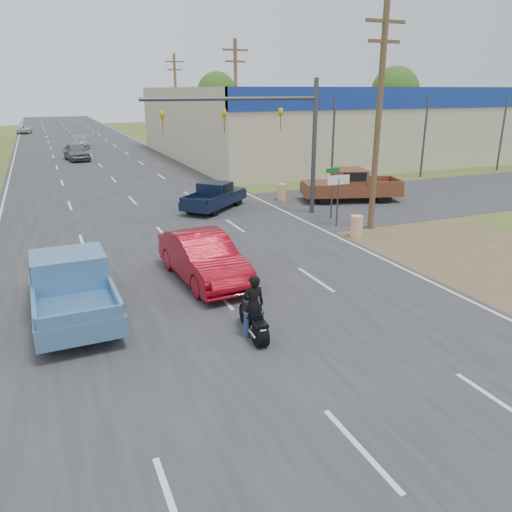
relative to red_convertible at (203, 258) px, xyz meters
name	(u,v)px	position (x,y,z in m)	size (l,w,h in m)	color
ground	(360,449)	(0.04, -9.55, -0.84)	(200.00, 200.00, 0.00)	#465421
main_road	(100,165)	(0.04, 30.45, -0.83)	(15.00, 180.00, 0.02)	#2D2D30
cross_road	(154,224)	(0.04, 8.45, -0.83)	(120.00, 10.00, 0.02)	#2D2D30
dirt_verge	(438,241)	(11.04, 0.45, -0.83)	(8.00, 18.00, 0.01)	brown
big_box_store	(397,119)	(32.04, 30.38, 2.48)	(50.00, 28.10, 6.60)	#B7A88C
utility_pole_1	(379,115)	(9.54, 3.45, 4.48)	(2.00, 0.28, 10.00)	#4C3823
utility_pole_2	(236,104)	(9.54, 21.45, 4.48)	(2.00, 0.28, 10.00)	#4C3823
utility_pole_3	(176,100)	(9.54, 39.45, 4.48)	(2.00, 0.28, 10.00)	#4C3823
tree_3	(395,91)	(55.04, 60.45, 5.36)	(8.40, 8.40, 10.40)	#422D19
tree_5	(217,92)	(30.04, 85.45, 5.05)	(7.98, 7.98, 9.88)	#422D19
barrel_0	(356,227)	(8.04, 2.45, -0.34)	(0.56, 0.56, 1.00)	orange
barrel_1	(282,192)	(8.44, 10.95, -0.34)	(0.56, 0.56, 1.00)	orange
lane_sign	(338,188)	(8.24, 4.45, 1.06)	(1.20, 0.08, 2.52)	#3F3F44
street_name_sign	(332,188)	(8.84, 5.95, 0.77)	(0.80, 0.08, 2.61)	#3F3F44
signal_mast	(268,124)	(5.87, 7.45, 3.97)	(9.12, 0.40, 7.00)	#3F3F44
red_convertible	(203,258)	(0.00, 0.00, 0.00)	(1.77, 5.08, 1.67)	maroon
motorcycle	(254,322)	(-0.05, -4.64, -0.38)	(0.62, 2.01, 1.02)	black
rider	(253,308)	(-0.04, -4.60, 0.01)	(0.62, 0.41, 1.69)	black
blue_pickup	(71,283)	(-4.44, -1.07, 0.13)	(2.32, 5.79, 1.91)	black
navy_pickup	(215,196)	(3.96, 10.31, -0.07)	(4.60, 4.39, 1.53)	black
brown_pickup	(349,185)	(12.03, 9.22, 0.14)	(6.21, 3.82, 1.93)	black
distant_car_grey	(76,152)	(-1.56, 34.79, -0.05)	(1.86, 4.62, 1.57)	slate
distant_car_silver	(81,142)	(-0.28, 45.85, -0.14)	(1.96, 4.82, 1.40)	#A0A0A4
distant_car_white	(24,130)	(-6.46, 69.87, -0.25)	(1.94, 4.21, 1.17)	silver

